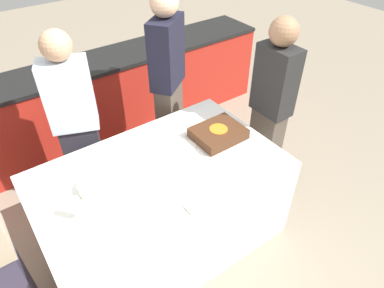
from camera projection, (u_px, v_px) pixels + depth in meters
name	position (u px, v px, depth m)	size (l,w,h in m)	color
ground_plane	(165.00, 236.00, 2.93)	(14.00, 14.00, 0.00)	gray
back_counter	(82.00, 107.00, 3.66)	(4.40, 0.58, 0.92)	#A82319
dining_table	(162.00, 206.00, 2.68)	(1.76, 1.09, 0.78)	white
cake	(218.00, 133.00, 2.70)	(0.42, 0.35, 0.09)	#B7B2AD
plate_stack	(95.00, 186.00, 2.27)	(0.22, 0.22, 0.06)	white
wine_glass	(77.00, 205.00, 2.02)	(0.06, 0.06, 0.18)	white
side_plate_near_cake	(186.00, 123.00, 2.87)	(0.21, 0.21, 0.00)	white
side_plate_right_edge	(183.00, 148.00, 2.62)	(0.21, 0.21, 0.00)	white
utensil_pile	(196.00, 205.00, 2.16)	(0.13, 0.09, 0.02)	white
person_cutting_cake	(168.00, 84.00, 3.08)	(0.42, 0.39, 1.76)	#4C4238
person_seated_right	(271.00, 109.00, 2.87)	(0.22, 0.32, 1.65)	#4C4238
person_standing_back	(76.00, 124.00, 2.73)	(0.40, 0.32, 1.63)	#282833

